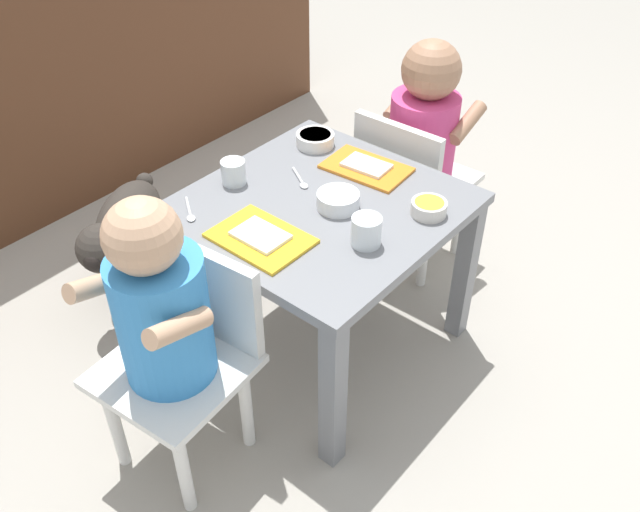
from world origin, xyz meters
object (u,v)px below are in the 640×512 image
Objects in this scene: seated_child_right at (422,133)px; water_cup_right at (366,232)px; food_tray_left at (261,237)px; spoon_by_right_tray at (190,212)px; spoon_by_left_tray at (301,180)px; dog at (125,228)px; dining_table at (320,229)px; water_cup_left at (234,173)px; food_tray_right at (366,167)px; veggie_bowl_near at (429,207)px; seated_child_left at (165,312)px; veggie_bowl_far at (338,200)px; cereal_bowl_left_side at (315,139)px.

seated_child_right is 10.39× the size of water_cup_right.
food_tray_left is 2.34× the size of spoon_by_right_tray.
spoon_by_right_tray is (-0.26, 0.10, 0.00)m from spoon_by_left_tray.
water_cup_right reaches higher than dog.
spoon_by_left_tray and spoon_by_right_tray have the same top height.
dining_table is 0.25m from water_cup_left.
water_cup_left is at bearing 159.84° from seated_child_right.
veggie_bowl_near is at bearing -106.04° from food_tray_right.
seated_child_right is at bearing -14.63° from spoon_by_right_tray.
seated_child_left is at bearing -179.06° from food_tray_left.
food_tray_left is 0.21m from veggie_bowl_far.
cereal_bowl_left_side is (0.08, 0.40, 0.00)m from veggie_bowl_near.
food_tray_right is 0.33m from water_cup_left.
seated_child_left reaches higher than water_cup_right.
veggie_bowl_near is at bearing -59.92° from dining_table.
spoon_by_left_tray is (0.03, 0.14, -0.02)m from veggie_bowl_far.
water_cup_left is 0.47m from veggie_bowl_near.
veggie_bowl_far is at bearing 122.46° from veggie_bowl_near.
veggie_bowl_far reaches higher than spoon_by_right_tray.
water_cup_right is at bearing 166.79° from veggie_bowl_near.
food_tray_right is at bearing -25.22° from spoon_by_right_tray.
water_cup_right is 0.15m from veggie_bowl_far.
water_cup_left is (0.12, -0.33, 0.25)m from dog.
food_tray_left is at bearing 166.19° from veggie_bowl_far.
water_cup_right is 0.81× the size of veggie_bowl_near.
seated_child_right is at bearing 2.82° from dining_table.
cereal_bowl_left_side reaches higher than dog.
dining_table is at bearing -73.44° from water_cup_left.
seated_child_right is 7.43× the size of spoon_by_left_tray.
seated_child_right reaches higher than food_tray_left.
veggie_bowl_far reaches higher than food_tray_left.
seated_child_right is 0.41m from veggie_bowl_near.
seated_child_left is 0.27m from food_tray_left.
water_cup_right is 0.29m from spoon_by_left_tray.
dining_table is at bearing -177.50° from food_tray_right.
dog is at bearing 108.45° from dining_table.
dog is (-0.18, 0.55, -0.15)m from dining_table.
water_cup_left is 0.16m from spoon_by_right_tray.
veggie_bowl_far is (0.20, -0.05, 0.01)m from food_tray_left.
water_cup_left is at bearing 140.61° from food_tray_right.
dining_table is 0.20m from food_tray_right.
veggie_bowl_near is 0.89× the size of spoon_by_left_tray.
food_tray_left is (-0.19, 0.01, 0.08)m from dining_table.
veggie_bowl_near reaches higher than dining_table.
spoon_by_left_tray is (0.10, 0.27, -0.03)m from water_cup_right.
water_cup_left is at bearing 59.06° from food_tray_left.
seated_child_right is at bearing 1.28° from food_tray_left.
veggie_bowl_far is 1.10× the size of spoon_by_right_tray.
seated_child_left is 0.69m from cereal_bowl_left_side.
cereal_bowl_left_side is (0.20, 0.18, 0.09)m from dining_table.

